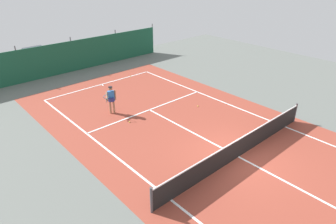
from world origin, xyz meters
TOP-DOWN VIEW (x-y plane):
  - ground_plane at (0.00, 0.00)m, footprint 36.00×36.00m
  - court_surface at (0.00, 0.00)m, footprint 11.02×26.60m
  - tennis_net at (0.00, 0.00)m, footprint 10.12×0.10m
  - back_fence at (-0.00, 16.46)m, footprint 16.30×0.98m
  - tennis_player at (-1.86, 7.50)m, footprint 0.86×0.62m
  - tennis_ball_near_player at (2.48, 4.80)m, footprint 0.07×0.07m
  - tennis_ball_midcourt at (-1.79, 5.91)m, footprint 0.07×0.07m
  - tennis_ball_by_sideline at (2.48, 11.80)m, footprint 0.07×0.07m
  - parked_car at (-1.94, 18.35)m, footprint 2.13×4.26m

SIDE VIEW (x-z plane):
  - ground_plane at x=0.00m, z-range 0.00..0.00m
  - court_surface at x=0.00m, z-range 0.00..0.01m
  - tennis_ball_near_player at x=2.48m, z-range 0.00..0.07m
  - tennis_ball_midcourt at x=-1.79m, z-range 0.00..0.07m
  - tennis_ball_by_sideline at x=2.48m, z-range 0.00..0.07m
  - tennis_net at x=0.00m, z-range -0.04..1.06m
  - back_fence at x=0.00m, z-range -0.68..2.02m
  - parked_car at x=-1.94m, z-range 0.00..1.68m
  - tennis_player at x=-1.86m, z-range 0.14..1.78m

